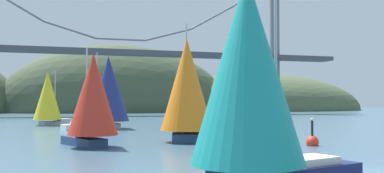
{
  "coord_description": "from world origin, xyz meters",
  "views": [
    {
      "loc": [
        -16.99,
        -19.58,
        3.9
      ],
      "look_at": [
        0.0,
        33.77,
        5.68
      ],
      "focal_mm": 41.03,
      "sensor_mm": 36.0,
      "label": 1
    }
  ],
  "objects_px": {
    "sailboat_orange_sail": "(187,89)",
    "channel_buoy": "(312,141)",
    "sailboat_scarlet_sail": "(92,97)",
    "sailboat_yellow_sail": "(48,97)",
    "sailboat_navy_sail": "(107,90)",
    "sailboat_teal_sail": "(250,75)"
  },
  "relations": [
    {
      "from": "sailboat_navy_sail",
      "to": "sailboat_scarlet_sail",
      "type": "distance_m",
      "value": 24.35
    },
    {
      "from": "sailboat_navy_sail",
      "to": "sailboat_orange_sail",
      "type": "bearing_deg",
      "value": -77.36
    },
    {
      "from": "sailboat_teal_sail",
      "to": "sailboat_scarlet_sail",
      "type": "height_order",
      "value": "sailboat_teal_sail"
    },
    {
      "from": "sailboat_navy_sail",
      "to": "sailboat_scarlet_sail",
      "type": "xyz_separation_m",
      "value": [
        -4.06,
        -23.98,
        -1.13
      ]
    },
    {
      "from": "sailboat_yellow_sail",
      "to": "sailboat_orange_sail",
      "type": "bearing_deg",
      "value": -68.39
    },
    {
      "from": "sailboat_yellow_sail",
      "to": "sailboat_navy_sail",
      "type": "bearing_deg",
      "value": -53.09
    },
    {
      "from": "sailboat_orange_sail",
      "to": "sailboat_scarlet_sail",
      "type": "bearing_deg",
      "value": -165.13
    },
    {
      "from": "sailboat_teal_sail",
      "to": "channel_buoy",
      "type": "height_order",
      "value": "sailboat_teal_sail"
    },
    {
      "from": "sailboat_yellow_sail",
      "to": "sailboat_scarlet_sail",
      "type": "bearing_deg",
      "value": -83.7
    },
    {
      "from": "sailboat_navy_sail",
      "to": "sailboat_scarlet_sail",
      "type": "height_order",
      "value": "sailboat_navy_sail"
    },
    {
      "from": "sailboat_navy_sail",
      "to": "sailboat_orange_sail",
      "type": "relative_size",
      "value": 0.91
    },
    {
      "from": "sailboat_yellow_sail",
      "to": "sailboat_orange_sail",
      "type": "relative_size",
      "value": 0.76
    },
    {
      "from": "sailboat_orange_sail",
      "to": "channel_buoy",
      "type": "relative_size",
      "value": 4.35
    },
    {
      "from": "sailboat_yellow_sail",
      "to": "sailboat_scarlet_sail",
      "type": "xyz_separation_m",
      "value": [
        3.8,
        -34.44,
        -0.25
      ]
    },
    {
      "from": "sailboat_orange_sail",
      "to": "channel_buoy",
      "type": "xyz_separation_m",
      "value": [
        9.32,
        -6.61,
        -4.63
      ]
    },
    {
      "from": "sailboat_navy_sail",
      "to": "sailboat_orange_sail",
      "type": "xyz_separation_m",
      "value": [
        4.85,
        -21.61,
        -0.31
      ]
    },
    {
      "from": "sailboat_yellow_sail",
      "to": "sailboat_scarlet_sail",
      "type": "relative_size",
      "value": 1.03
    },
    {
      "from": "sailboat_scarlet_sail",
      "to": "channel_buoy",
      "type": "relative_size",
      "value": 3.2
    },
    {
      "from": "sailboat_yellow_sail",
      "to": "sailboat_teal_sail",
      "type": "distance_m",
      "value": 54.39
    },
    {
      "from": "sailboat_scarlet_sail",
      "to": "sailboat_yellow_sail",
      "type": "bearing_deg",
      "value": 96.3
    },
    {
      "from": "sailboat_teal_sail",
      "to": "sailboat_navy_sail",
      "type": "relative_size",
      "value": 1.08
    },
    {
      "from": "sailboat_teal_sail",
      "to": "channel_buoy",
      "type": "distance_m",
      "value": 20.27
    }
  ]
}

